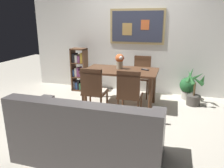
# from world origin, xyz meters

# --- Properties ---
(ground_plane) EXTENTS (12.00, 12.00, 0.00)m
(ground_plane) POSITION_xyz_m (0.00, 0.00, 0.00)
(ground_plane) COLOR beige
(wall_back_with_painting) EXTENTS (5.20, 0.14, 2.60)m
(wall_back_with_painting) POSITION_xyz_m (0.00, 1.54, 1.31)
(wall_back_with_painting) COLOR silver
(wall_back_with_painting) RESTS_ON ground_plane
(dining_table) EXTENTS (1.45, 0.81, 0.74)m
(dining_table) POSITION_xyz_m (-0.05, 0.49, 0.64)
(dining_table) COLOR brown
(dining_table) RESTS_ON ground_plane
(dining_chair_near_left) EXTENTS (0.40, 0.41, 0.91)m
(dining_chair_near_left) POSITION_xyz_m (-0.36, -0.22, 0.54)
(dining_chair_near_left) COLOR brown
(dining_chair_near_left) RESTS_ON ground_plane
(dining_chair_near_right) EXTENTS (0.40, 0.41, 0.91)m
(dining_chair_near_right) POSITION_xyz_m (0.28, -0.22, 0.54)
(dining_chair_near_right) COLOR brown
(dining_chair_near_right) RESTS_ON ground_plane
(dining_chair_far_right) EXTENTS (0.40, 0.41, 0.91)m
(dining_chair_far_right) POSITION_xyz_m (0.26, 1.20, 0.54)
(dining_chair_far_right) COLOR brown
(dining_chair_far_right) RESTS_ON ground_plane
(leather_couch) EXTENTS (1.80, 0.84, 0.84)m
(leather_couch) POSITION_xyz_m (0.01, -1.40, 0.31)
(leather_couch) COLOR #514C4C
(leather_couch) RESTS_ON ground_plane
(bookshelf) EXTENTS (0.36, 0.28, 1.04)m
(bookshelf) POSITION_xyz_m (-1.27, 1.18, 0.49)
(bookshelf) COLOR brown
(bookshelf) RESTS_ON ground_plane
(potted_ivy) EXTENTS (0.34, 0.34, 0.53)m
(potted_ivy) POSITION_xyz_m (1.28, 1.24, 0.27)
(potted_ivy) COLOR #B2ADA3
(potted_ivy) RESTS_ON ground_plane
(potted_palm) EXTENTS (0.39, 0.41, 0.78)m
(potted_palm) POSITION_xyz_m (1.39, 0.90, 0.29)
(potted_palm) COLOR #4C4742
(potted_palm) RESTS_ON ground_plane
(flower_vase) EXTENTS (0.18, 0.19, 0.30)m
(flower_vase) POSITION_xyz_m (-0.09, 0.56, 0.92)
(flower_vase) COLOR tan
(flower_vase) RESTS_ON dining_table
(tv_remote) EXTENTS (0.16, 0.10, 0.02)m
(tv_remote) POSITION_xyz_m (0.42, 0.58, 0.76)
(tv_remote) COLOR black
(tv_remote) RESTS_ON dining_table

